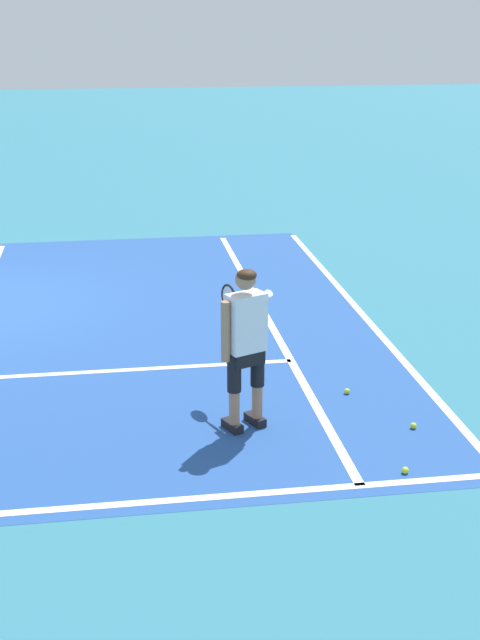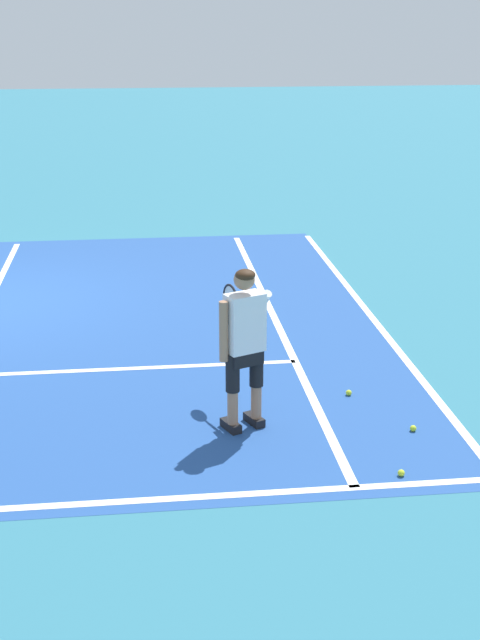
# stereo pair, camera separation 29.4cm
# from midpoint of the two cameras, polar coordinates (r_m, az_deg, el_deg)

# --- Properties ---
(line_singles_right) EXTENTS (0.10, 9.50, 0.01)m
(line_singles_right) POSITION_cam_midpoint_polar(r_m,az_deg,el_deg) (12.49, 1.08, 0.14)
(line_singles_right) COLOR white
(line_singles_right) RESTS_ON ground
(line_doubles_right) EXTENTS (0.10, 9.50, 0.01)m
(line_doubles_right) POSITION_cam_midpoint_polar(r_m,az_deg,el_deg) (12.79, 7.17, 0.44)
(line_doubles_right) COLOR white
(line_doubles_right) RESTS_ON ground
(tennis_player) EXTENTS (0.57, 1.23, 1.71)m
(tennis_player) POSITION_cam_midpoint_polar(r_m,az_deg,el_deg) (8.88, -0.62, -1.15)
(tennis_player) COLOR black
(tennis_player) RESTS_ON ground
(tennis_ball_near_feet) EXTENTS (0.07, 0.07, 0.07)m
(tennis_ball_near_feet) POSITION_cam_midpoint_polar(r_m,az_deg,el_deg) (9.37, 10.22, -6.72)
(tennis_ball_near_feet) COLOR #CCE02D
(tennis_ball_near_feet) RESTS_ON ground
(tennis_ball_by_baseline) EXTENTS (0.07, 0.07, 0.07)m
(tennis_ball_by_baseline) POSITION_cam_midpoint_polar(r_m,az_deg,el_deg) (10.08, 6.07, -4.59)
(tennis_ball_by_baseline) COLOR #CCE02D
(tennis_ball_by_baseline) RESTS_ON ground
(tennis_ball_mid_court) EXTENTS (0.07, 0.07, 0.07)m
(tennis_ball_mid_court) POSITION_cam_midpoint_polar(r_m,az_deg,el_deg) (8.50, 9.60, -9.52)
(tennis_ball_mid_court) COLOR #CCE02D
(tennis_ball_mid_court) RESTS_ON ground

